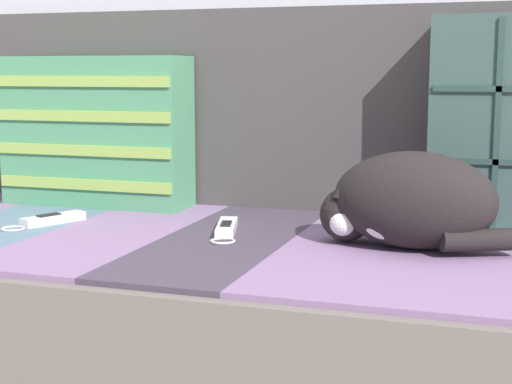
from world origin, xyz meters
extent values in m
cube|color=#3D3838|center=(0.00, 0.11, 0.08)|extent=(1.84, 0.88, 0.15)
cube|color=#6B605B|center=(0.00, 0.11, 0.25)|extent=(1.80, 0.86, 0.19)
cube|color=slate|center=(-0.49, 0.09, 0.35)|extent=(0.25, 0.77, 0.01)
cube|color=gray|center=(-0.25, 0.09, 0.35)|extent=(0.25, 0.77, 0.01)
cube|color=#423847|center=(0.00, 0.09, 0.35)|extent=(0.25, 0.77, 0.01)
cube|color=gray|center=(0.25, 0.09, 0.35)|extent=(0.25, 0.77, 0.01)
cube|color=gray|center=(0.49, 0.09, 0.35)|extent=(0.25, 0.77, 0.01)
cube|color=#474242|center=(0.00, 0.48, 0.59)|extent=(1.80, 0.14, 0.47)
cube|color=#28423D|center=(0.49, 0.27, 0.57)|extent=(0.01, 0.01, 0.42)
cube|color=#4C9366|center=(-0.44, 0.34, 0.53)|extent=(0.47, 0.13, 0.36)
cube|color=#93B751|center=(-0.44, 0.27, 0.41)|extent=(0.46, 0.01, 0.03)
cube|color=#93B751|center=(-0.44, 0.27, 0.49)|extent=(0.46, 0.01, 0.03)
cube|color=#93B751|center=(-0.44, 0.27, 0.57)|extent=(0.46, 0.01, 0.03)
cube|color=#93B751|center=(-0.44, 0.27, 0.66)|extent=(0.46, 0.01, 0.03)
ellipsoid|color=black|center=(0.36, 0.09, 0.44)|extent=(0.32, 0.21, 0.18)
sphere|color=black|center=(0.23, 0.10, 0.41)|extent=(0.10, 0.10, 0.10)
sphere|color=white|center=(0.23, 0.07, 0.40)|extent=(0.06, 0.06, 0.06)
ellipsoid|color=white|center=(0.31, 0.05, 0.42)|extent=(0.09, 0.05, 0.08)
cylinder|color=black|center=(0.48, 0.05, 0.39)|extent=(0.14, 0.09, 0.04)
cone|color=black|center=(0.23, 0.08, 0.47)|extent=(0.04, 0.04, 0.04)
cone|color=black|center=(0.23, 0.13, 0.47)|extent=(0.04, 0.04, 0.04)
cube|color=white|center=(-0.02, 0.12, 0.36)|extent=(0.08, 0.16, 0.02)
cube|color=black|center=(-0.02, 0.11, 0.37)|extent=(0.03, 0.06, 0.00)
cube|color=black|center=(-0.04, 0.19, 0.36)|extent=(0.03, 0.02, 0.02)
torus|color=silver|center=(0.01, 0.03, 0.36)|extent=(0.06, 0.06, 0.01)
cube|color=white|center=(-0.41, 0.09, 0.36)|extent=(0.09, 0.15, 0.02)
cube|color=black|center=(-0.41, 0.08, 0.37)|extent=(0.04, 0.05, 0.00)
cube|color=black|center=(-0.38, 0.15, 0.36)|extent=(0.03, 0.02, 0.02)
torus|color=silver|center=(-0.45, 0.00, 0.36)|extent=(0.06, 0.06, 0.01)
camera|label=1|loc=(0.53, -1.35, 0.68)|focal=55.00mm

